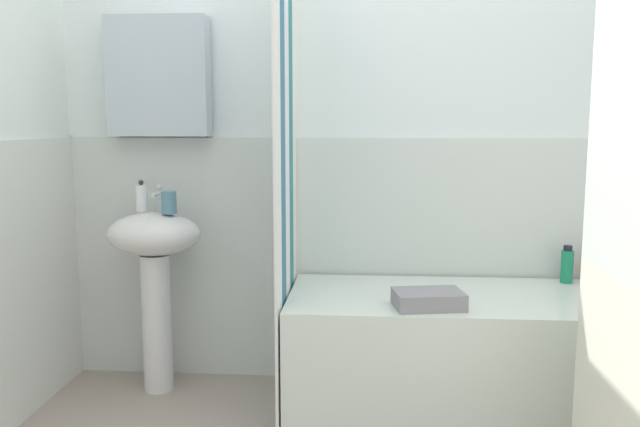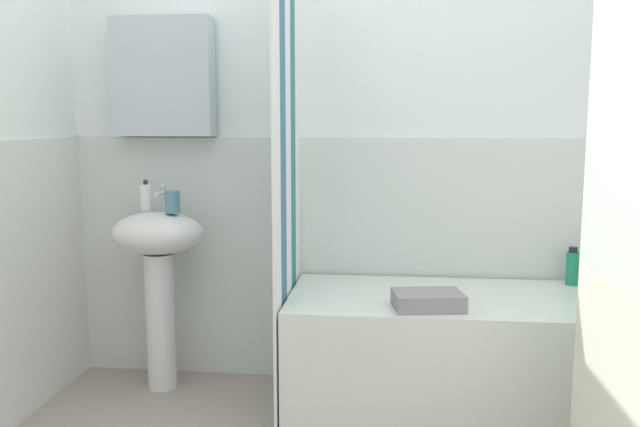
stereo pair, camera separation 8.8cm
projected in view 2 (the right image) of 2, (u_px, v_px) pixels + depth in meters
wall_back_tiled at (373, 150)px, 3.08m from camera, size 3.60×0.18×2.40m
sink at (159, 260)px, 3.03m from camera, size 0.44×0.34×0.86m
faucet at (163, 197)px, 3.07m from camera, size 0.03×0.12×0.12m
soap_dispenser at (146, 197)px, 3.06m from camera, size 0.06×0.06×0.15m
toothbrush_cup at (172, 202)px, 2.96m from camera, size 0.07×0.07×0.10m
bathtub at (474, 356)px, 2.78m from camera, size 1.60×0.68×0.53m
shower_curtain at (287, 186)px, 2.76m from camera, size 0.01×0.68×2.00m
shampoo_bottle at (626, 271)px, 2.90m from camera, size 0.05×0.05×0.16m
body_wash_bottle at (597, 270)px, 2.94m from camera, size 0.06×0.06×0.15m
lotion_bottle at (572, 267)px, 2.93m from camera, size 0.06×0.06×0.18m
towel_folded at (428, 300)px, 2.56m from camera, size 0.30×0.23×0.07m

